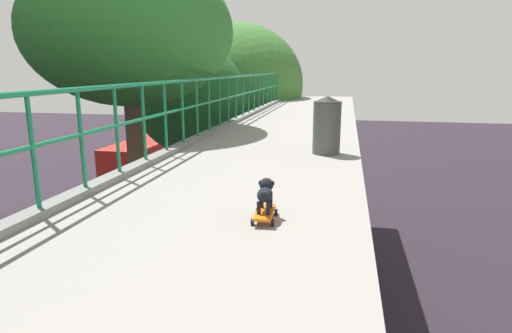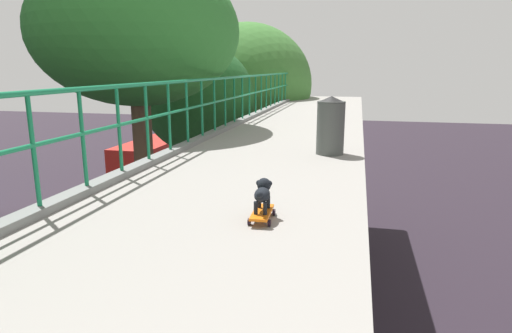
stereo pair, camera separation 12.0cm
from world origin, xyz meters
name	(u,v)px [view 2 (the right image)]	position (x,y,z in m)	size (l,w,h in m)	color
overpass_deck	(171,265)	(1.24, 0.00, 5.72)	(3.08, 36.93, 0.38)	gray
green_railing	(7,195)	(-0.25, 0.00, 6.21)	(0.20, 35.08, 1.17)	slate
city_bus	(170,158)	(-8.55, 21.37, 1.83)	(2.52, 10.37, 3.23)	red
roadside_tree_mid	(137,36)	(-2.24, 6.21, 7.96)	(4.59, 4.59, 9.69)	brown
roadside_tree_far	(199,102)	(-2.69, 11.18, 6.13)	(3.83, 3.83, 8.11)	brown
roadside_tree_farthest	(247,85)	(-2.44, 16.97, 6.48)	(5.99, 5.99, 9.30)	#4A3228
toy_skateboard	(262,213)	(1.84, 0.69, 5.98)	(0.22, 0.46, 0.09)	orange
small_dog	(263,192)	(1.84, 0.73, 6.17)	(0.16, 0.36, 0.28)	black
litter_bin	(331,125)	(2.23, 3.99, 6.39)	(0.45, 0.45, 0.93)	#484C49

